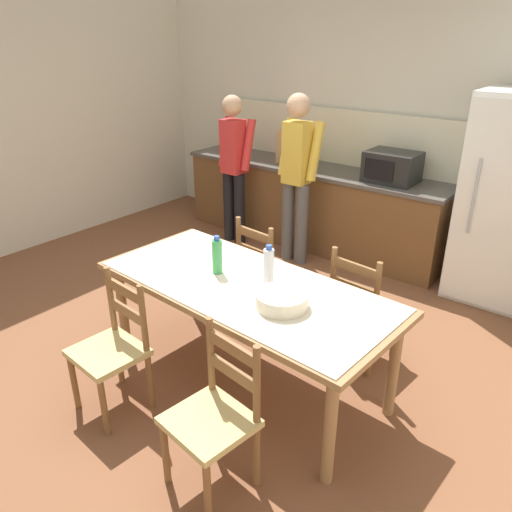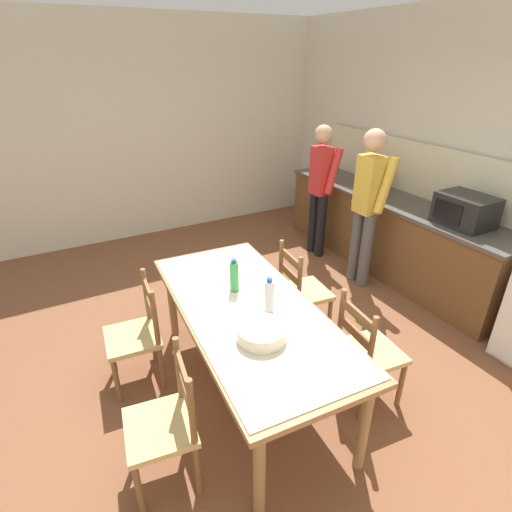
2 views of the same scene
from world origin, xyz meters
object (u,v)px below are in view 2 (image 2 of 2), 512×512
at_px(paper_bag, 374,176).
at_px(chair_side_near_left, 137,335).
at_px(chair_side_near_right, 166,424).
at_px(person_at_sink, 320,185).
at_px(chair_side_far_left, 302,291).
at_px(bottle_near_centre, 234,276).
at_px(microwave, 465,210).
at_px(serving_bowl, 262,332).
at_px(dining_table, 248,316).
at_px(chair_side_far_right, 367,352).
at_px(bottle_off_centre, 269,296).
at_px(person_at_counter, 367,202).

distance_m(paper_bag, chair_side_near_left, 3.32).
xyz_separation_m(chair_side_near_right, person_at_sink, (-2.18, 2.70, 0.50)).
height_order(chair_side_near_right, chair_side_near_left, same).
relative_size(chair_side_near_right, chair_side_near_left, 1.00).
relative_size(paper_bag, chair_side_far_left, 0.40).
bearing_deg(bottle_near_centre, microwave, 86.40).
bearing_deg(chair_side_far_left, serving_bowl, 137.83).
bearing_deg(dining_table, chair_side_far_right, 55.27).
xyz_separation_m(serving_bowl, chair_side_far_left, (-0.78, 0.86, -0.38)).
bearing_deg(serving_bowl, dining_table, 166.16).
distance_m(microwave, paper_bag, 1.25).
relative_size(dining_table, chair_side_far_right, 2.32).
xyz_separation_m(paper_bag, chair_side_near_right, (1.78, -3.19, -0.64)).
height_order(bottle_off_centre, chair_side_near_left, bottle_off_centre).
bearing_deg(dining_table, bottle_near_centre, 176.93).
height_order(person_at_sink, person_at_counter, person_at_counter).
xyz_separation_m(bottle_off_centre, person_at_counter, (-1.00, 1.80, 0.09)).
distance_m(dining_table, person_at_counter, 2.12).
height_order(paper_bag, bottle_near_centre, paper_bag).
relative_size(chair_side_far_left, person_at_counter, 0.52).
xyz_separation_m(chair_side_near_left, person_at_sink, (-1.25, 2.65, 0.50)).
xyz_separation_m(dining_table, chair_side_far_left, (-0.42, 0.77, -0.25)).
distance_m(bottle_near_centre, chair_side_near_left, 0.90).
relative_size(paper_bag, bottle_near_centre, 1.33).
bearing_deg(paper_bag, chair_side_near_left, -74.81).
bearing_deg(serving_bowl, chair_side_near_left, -143.49).
height_order(chair_side_far_left, chair_side_far_right, same).
relative_size(bottle_near_centre, person_at_counter, 0.15).
distance_m(bottle_near_centre, chair_side_near_right, 1.14).
bearing_deg(bottle_off_centre, person_at_sink, 135.67).
distance_m(chair_side_far_right, person_at_counter, 1.90).
bearing_deg(microwave, chair_side_near_left, -97.18).
bearing_deg(chair_side_far_left, bottle_off_centre, 134.38).
height_order(dining_table, chair_side_far_left, chair_side_far_left).
distance_m(dining_table, chair_side_near_left, 0.92).
xyz_separation_m(bottle_off_centre, chair_side_near_left, (-0.61, -0.83, -0.45)).
height_order(microwave, chair_side_far_right, microwave).
xyz_separation_m(chair_side_far_left, person_at_counter, (-0.47, 1.13, 0.54)).
distance_m(dining_table, bottle_off_centre, 0.25).
distance_m(chair_side_near_right, chair_side_near_left, 0.93).
distance_m(bottle_near_centre, chair_side_far_left, 0.90).
height_order(chair_side_far_left, person_at_sink, person_at_sink).
height_order(bottle_near_centre, person_at_counter, person_at_counter).
height_order(bottle_off_centre, chair_side_far_left, bottle_off_centre).
height_order(paper_bag, chair_side_near_right, paper_bag).
distance_m(microwave, chair_side_near_right, 3.30).
bearing_deg(chair_side_near_right, bottle_off_centre, 117.14).
distance_m(bottle_near_centre, bottle_off_centre, 0.38).
bearing_deg(chair_side_far_right, person_at_counter, -34.74).
bearing_deg(bottle_off_centre, paper_bag, 122.39).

